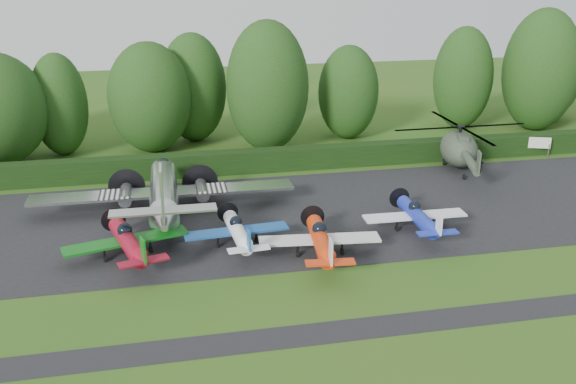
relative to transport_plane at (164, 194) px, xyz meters
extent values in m
plane|color=#2A5919|center=(7.94, -11.88, -1.77)|extent=(160.00, 160.00, 0.00)
cube|color=black|center=(7.94, -1.88, -1.77)|extent=(70.00, 18.00, 0.01)
cube|color=black|center=(7.94, -17.88, -1.77)|extent=(70.00, 2.00, 0.00)
cube|color=black|center=(7.94, 9.12, -1.77)|extent=(90.00, 1.60, 2.00)
cylinder|color=silver|center=(0.00, 0.30, -0.06)|extent=(2.07, 10.82, 2.07)
cone|color=silver|center=(0.00, 6.36, -0.06)|extent=(2.07, 1.35, 2.07)
cone|color=silver|center=(0.00, -6.19, 0.39)|extent=(2.07, 2.71, 2.07)
sphere|color=black|center=(0.00, 5.50, 0.39)|extent=(1.35, 1.35, 1.35)
cube|color=silver|center=(0.00, 1.20, -0.33)|extent=(19.84, 2.16, 0.20)
cube|color=white|center=(-3.61, 1.20, -0.22)|extent=(2.34, 2.25, 0.05)
cube|color=white|center=(3.61, 1.20, -0.22)|extent=(2.34, 2.25, 0.05)
cylinder|color=silver|center=(-2.89, 1.75, -0.56)|extent=(0.99, 2.89, 0.99)
cylinder|color=silver|center=(2.89, 1.75, -0.56)|extent=(0.99, 2.89, 0.99)
cylinder|color=black|center=(-2.89, 3.77, -0.56)|extent=(2.89, 0.03, 2.89)
cylinder|color=black|center=(2.89, 3.77, -0.56)|extent=(2.89, 0.03, 2.89)
cube|color=silver|center=(0.00, -6.91, 1.38)|extent=(6.76, 1.26, 0.13)
cube|color=silver|center=(0.00, -7.18, 2.65)|extent=(0.16, 1.98, 3.43)
cylinder|color=black|center=(-2.89, 1.38, -1.55)|extent=(0.23, 0.81, 0.81)
cylinder|color=black|center=(2.89, 1.38, -1.55)|extent=(0.23, 0.81, 0.81)
cylinder|color=black|center=(0.00, -7.27, -1.61)|extent=(0.16, 0.40, 0.40)
cylinder|color=maroon|center=(-2.44, -7.02, -0.52)|extent=(1.10, 6.28, 1.10)
sphere|color=black|center=(-2.44, -6.33, 0.00)|extent=(0.96, 0.96, 0.96)
cube|color=#0F6515|center=(-2.44, -6.45, -0.69)|extent=(7.99, 1.48, 0.16)
cube|color=maroon|center=(-2.44, -10.79, -0.23)|extent=(2.97, 0.80, 0.11)
cube|color=#0F6515|center=(-2.44, -10.90, 0.51)|extent=(0.11, 0.91, 1.48)
cylinder|color=black|center=(-2.44, -2.96, -0.52)|extent=(1.71, 0.02, 1.71)
cylinder|color=black|center=(-3.93, -6.67, -1.57)|extent=(0.16, 0.50, 0.50)
cylinder|color=black|center=(-0.96, -6.67, -1.57)|extent=(0.16, 0.50, 0.50)
cylinder|color=black|center=(-2.44, -4.05, -1.59)|extent=(0.14, 0.46, 0.46)
cylinder|color=white|center=(4.66, -6.56, -0.67)|extent=(0.97, 5.53, 0.97)
sphere|color=black|center=(4.66, -5.96, -0.21)|extent=(0.85, 0.85, 0.85)
cube|color=#1A51A0|center=(4.66, -6.06, -0.82)|extent=(7.04, 1.31, 0.14)
cube|color=white|center=(4.66, -9.88, -0.41)|extent=(2.62, 0.70, 0.10)
cube|color=#1A51A0|center=(4.66, -9.98, 0.24)|extent=(0.10, 0.80, 1.31)
cylinder|color=black|center=(4.66, -2.99, -0.67)|extent=(1.51, 0.02, 1.51)
cylinder|color=black|center=(3.35, -6.26, -1.59)|extent=(0.14, 0.44, 0.44)
cylinder|color=black|center=(5.97, -6.26, -1.59)|extent=(0.14, 0.44, 0.44)
cylinder|color=black|center=(4.66, -3.94, -1.61)|extent=(0.12, 0.40, 0.40)
cylinder|color=red|center=(9.66, -9.30, -0.53)|extent=(1.08, 6.19, 1.08)
sphere|color=black|center=(9.66, -8.62, -0.03)|extent=(0.95, 0.95, 0.95)
cube|color=silver|center=(9.66, -8.73, -0.70)|extent=(7.88, 1.46, 0.16)
cube|color=red|center=(9.66, -13.01, -0.25)|extent=(2.93, 0.79, 0.11)
cube|color=silver|center=(9.66, -13.13, 0.48)|extent=(0.11, 0.90, 1.46)
cylinder|color=black|center=(9.66, -5.30, -0.53)|extent=(1.69, 0.02, 1.69)
cylinder|color=black|center=(8.20, -8.96, -1.57)|extent=(0.16, 0.50, 0.50)
cylinder|color=black|center=(11.12, -8.96, -1.57)|extent=(0.16, 0.50, 0.50)
cylinder|color=black|center=(9.66, -6.37, -1.59)|extent=(0.14, 0.45, 0.45)
cylinder|color=#1D2FAF|center=(17.38, -6.58, -0.61)|extent=(1.01, 5.81, 1.01)
sphere|color=black|center=(17.38, -5.94, -0.13)|extent=(0.89, 0.89, 0.89)
cube|color=white|center=(17.38, -6.05, -0.77)|extent=(7.40, 1.37, 0.15)
cube|color=#1D2FAF|center=(17.38, -10.06, -0.35)|extent=(2.75, 0.74, 0.11)
cube|color=white|center=(17.38, -10.17, 0.34)|extent=(0.11, 0.85, 1.37)
cylinder|color=black|center=(17.38, -2.83, -0.61)|extent=(1.58, 0.02, 1.58)
cylinder|color=black|center=(16.01, -6.26, -1.58)|extent=(0.15, 0.46, 0.46)
cylinder|color=black|center=(18.76, -6.26, -1.58)|extent=(0.15, 0.46, 0.46)
cylinder|color=black|center=(17.38, -3.83, -1.60)|extent=(0.13, 0.42, 0.42)
ellipsoid|color=#313A2C|center=(26.60, 6.31, 0.09)|extent=(3.23, 5.92, 3.09)
cylinder|color=#313A2C|center=(26.60, 1.65, 0.40)|extent=(0.72, 6.21, 0.72)
cube|color=#313A2C|center=(26.60, -1.56, 1.33)|extent=(0.12, 0.93, 1.66)
cylinder|color=black|center=(26.60, 6.31, 1.64)|extent=(0.31, 0.31, 0.83)
cylinder|color=black|center=(26.60, 6.31, 2.11)|extent=(0.72, 0.72, 0.26)
cylinder|color=black|center=(26.60, 6.31, 2.11)|extent=(12.42, 12.42, 0.06)
cube|color=#313A2C|center=(26.60, 5.48, 1.28)|extent=(0.93, 2.07, 0.72)
ellipsoid|color=black|center=(26.60, 7.96, 0.19)|extent=(1.97, 1.97, 1.77)
cylinder|color=black|center=(25.57, 7.13, -1.46)|extent=(0.19, 0.58, 0.58)
cylinder|color=black|center=(27.64, 7.13, -1.46)|extent=(0.19, 0.58, 0.58)
cylinder|color=black|center=(26.60, 3.00, -1.51)|extent=(0.17, 0.50, 0.50)
cylinder|color=#3F3326|center=(33.64, 8.24, -1.13)|extent=(0.13, 0.13, 1.29)
cylinder|color=#3F3326|center=(36.87, 8.24, -1.13)|extent=(0.13, 0.13, 1.29)
cube|color=silver|center=(35.26, 8.24, -0.37)|extent=(3.44, 0.09, 1.08)
cylinder|color=black|center=(3.68, 20.70, 0.06)|extent=(0.70, 0.70, 3.67)
ellipsoid|color=#1B3611|center=(3.68, 20.70, 3.83)|extent=(6.88, 6.88, 11.21)
cylinder|color=black|center=(-0.70, 17.60, -0.01)|extent=(0.70, 0.70, 3.53)
ellipsoid|color=#1B3611|center=(-0.70, 17.60, 3.62)|extent=(8.08, 8.08, 10.79)
cylinder|color=black|center=(-9.23, 18.07, -0.15)|extent=(0.70, 0.70, 3.25)
ellipsoid|color=#1B3611|center=(-9.23, 18.07, 3.19)|extent=(5.33, 5.33, 9.92)
cylinder|color=black|center=(10.60, 15.62, 0.32)|extent=(0.70, 0.70, 4.19)
ellipsoid|color=#1B3611|center=(10.60, 15.62, 4.63)|extent=(8.07, 8.07, 12.81)
cylinder|color=black|center=(19.68, 18.42, -0.16)|extent=(0.70, 0.70, 3.22)
ellipsoid|color=#1B3611|center=(19.68, 18.42, 3.14)|extent=(6.34, 6.34, 9.83)
cylinder|color=black|center=(41.21, 17.56, 0.40)|extent=(0.70, 0.70, 4.35)
ellipsoid|color=#1B3611|center=(41.21, 17.56, 4.87)|extent=(8.17, 8.17, 13.29)
cylinder|color=black|center=(45.26, 21.98, -0.13)|extent=(0.70, 0.70, 3.29)
ellipsoid|color=#1B3611|center=(45.26, 21.98, 3.26)|extent=(7.29, 7.29, 10.06)
cylinder|color=black|center=(33.35, 20.03, 0.07)|extent=(0.70, 0.70, 3.69)
ellipsoid|color=#1B3611|center=(33.35, 20.03, 3.87)|extent=(6.48, 6.48, 11.28)
camera|label=1|loc=(0.05, -45.53, 16.61)|focal=40.00mm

